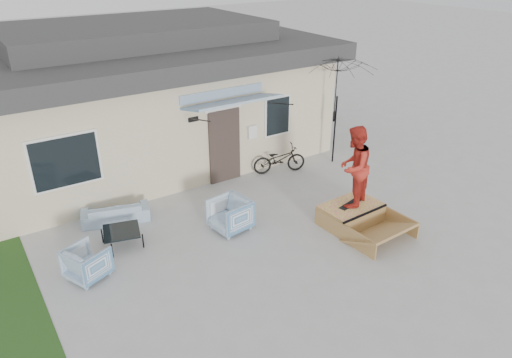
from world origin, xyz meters
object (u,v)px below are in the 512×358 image
armchair_right (230,213)px  skater (354,166)px  patio_umbrella (336,108)px  loveseat (115,209)px  skateboard (350,204)px  armchair_left (87,261)px  bicycle (279,156)px  skate_ramp (351,214)px  coffee_table (122,238)px

armchair_right → skater: (2.59, -1.31, 1.07)m
patio_umbrella → skater: 3.65m
loveseat → skateboard: loveseat is taller
armchair_left → skateboard: 6.06m
bicycle → skate_ramp: bearing=-165.9°
skate_ramp → skateboard: (-0.00, 0.05, 0.26)m
coffee_table → bicycle: size_ratio=0.49×
loveseat → coffee_table: (-0.23, -1.14, -0.12)m
loveseat → armchair_right: 2.84m
skate_ramp → armchair_right: bearing=149.9°
bicycle → skate_ramp: size_ratio=0.83×
patio_umbrella → skate_ramp: 3.98m
loveseat → skateboard: size_ratio=2.20×
coffee_table → patio_umbrella: (7.06, 0.94, 1.56)m
armchair_right → skateboard: size_ratio=1.17×
patio_umbrella → coffee_table: bearing=-172.4°
armchair_left → patio_umbrella: bearing=-101.6°
armchair_right → patio_umbrella: (4.69, 1.66, 1.32)m
coffee_table → skateboard: 5.36m
coffee_table → skate_ramp: bearing=-22.8°
armchair_right → skate_ramp: bearing=54.6°
patio_umbrella → skater: (-2.10, -2.97, -0.25)m
loveseat → skater: skater is taller
armchair_right → coffee_table: (-2.36, 0.73, -0.24)m
skate_ramp → skateboard: skateboard is taller
armchair_left → bicycle: bearing=-95.7°
loveseat → armchair_right: size_ratio=1.87×
bicycle → patio_umbrella: patio_umbrella is taller
armchair_left → skate_ramp: bearing=-126.2°
armchair_left → skateboard: armchair_left is taller
loveseat → patio_umbrella: patio_umbrella is taller
coffee_table → skate_ramp: 5.38m
skate_ramp → skateboard: size_ratio=2.60×
skateboard → loveseat: bearing=133.4°
armchair_left → patio_umbrella: size_ratio=0.28×
patio_umbrella → loveseat: bearing=178.3°
coffee_table → skater: 5.51m
coffee_table → bicycle: bicycle is taller
patio_umbrella → armchair_left: bearing=-168.2°
armchair_right → skater: bearing=55.4°
armchair_left → skateboard: bearing=-125.7°
patio_umbrella → skate_ramp: size_ratio=1.43×
armchair_right → coffee_table: bearing=-114.9°
coffee_table → skateboard: size_ratio=1.06×
patio_umbrella → bicycle: bearing=171.1°
skate_ramp → skateboard: 0.27m
skate_ramp → skater: skater is taller
bicycle → patio_umbrella: bearing=-80.4°
loveseat → bicycle: bicycle is taller
armchair_left → skate_ramp: size_ratio=0.40×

